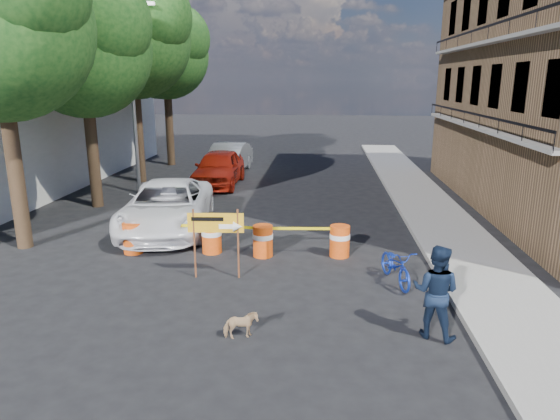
% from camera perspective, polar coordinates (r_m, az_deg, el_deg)
% --- Properties ---
extents(ground, '(120.00, 120.00, 0.00)m').
position_cam_1_polar(ground, '(12.70, -4.82, -7.98)').
color(ground, black).
rests_on(ground, ground).
extents(sidewalk_east, '(2.40, 40.00, 0.15)m').
position_cam_1_polar(sidewalk_east, '(18.66, 17.54, -0.93)').
color(sidewalk_east, gray).
rests_on(sidewalk_east, ground).
extents(tree_mid_a, '(5.25, 5.00, 8.68)m').
position_cam_1_polar(tree_mid_a, '(20.54, -21.44, 16.87)').
color(tree_mid_a, '#332316').
rests_on(tree_mid_a, ground).
extents(tree_mid_b, '(5.67, 5.40, 9.62)m').
position_cam_1_polar(tree_mid_b, '(25.19, -16.43, 18.31)').
color(tree_mid_b, '#332316').
rests_on(tree_mid_b, ground).
extents(tree_far, '(5.04, 4.80, 8.84)m').
position_cam_1_polar(tree_far, '(29.89, -12.84, 16.91)').
color(tree_far, '#332316').
rests_on(tree_far, ground).
extents(streetlamp, '(1.25, 0.18, 8.00)m').
position_cam_1_polar(streetlamp, '(22.50, -16.35, 12.84)').
color(streetlamp, gray).
rests_on(streetlamp, ground).
extents(barrel_far_left, '(0.58, 0.58, 0.90)m').
position_cam_1_polar(barrel_far_left, '(15.02, -16.47, -3.01)').
color(barrel_far_left, '#D1490C').
rests_on(barrel_far_left, ground).
extents(barrel_mid_left, '(0.58, 0.58, 0.90)m').
position_cam_1_polar(barrel_mid_left, '(14.57, -7.82, -3.07)').
color(barrel_mid_left, '#D1490C').
rests_on(barrel_mid_left, ground).
extents(barrel_mid_right, '(0.58, 0.58, 0.90)m').
position_cam_1_polar(barrel_mid_right, '(14.16, -1.97, -3.47)').
color(barrel_mid_right, '#D1490C').
rests_on(barrel_mid_right, ground).
extents(barrel_far_right, '(0.58, 0.58, 0.90)m').
position_cam_1_polar(barrel_far_right, '(14.23, 6.84, -3.47)').
color(barrel_far_right, '#D1490C').
rests_on(barrel_far_right, ground).
extents(detour_sign, '(1.40, 0.27, 1.80)m').
position_cam_1_polar(detour_sign, '(12.44, -6.55, -2.08)').
color(detour_sign, '#592D19').
rests_on(detour_sign, ground).
extents(pedestrian, '(1.12, 1.03, 1.87)m').
position_cam_1_polar(pedestrian, '(10.16, 17.37, -8.90)').
color(pedestrian, '#101C32').
rests_on(pedestrian, ground).
extents(bicycle, '(0.82, 1.05, 1.76)m').
position_cam_1_polar(bicycle, '(12.51, 13.21, -4.38)').
color(bicycle, '#1634B6').
rests_on(bicycle, ground).
extents(dog, '(0.72, 0.49, 0.56)m').
position_cam_1_polar(dog, '(9.93, -4.51, -12.99)').
color(dog, tan).
rests_on(dog, ground).
extents(suv_white, '(3.40, 6.07, 1.60)m').
position_cam_1_polar(suv_white, '(16.95, -12.79, 0.39)').
color(suv_white, white).
rests_on(suv_white, ground).
extents(sedan_red, '(1.99, 4.91, 1.67)m').
position_cam_1_polar(sedan_red, '(23.78, -7.02, 4.79)').
color(sedan_red, '#AA1E0E').
rests_on(sedan_red, ground).
extents(sedan_silver, '(2.04, 4.95, 1.59)m').
position_cam_1_polar(sedan_silver, '(26.90, -5.92, 5.89)').
color(sedan_silver, '#9EA1A5').
rests_on(sedan_silver, ground).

